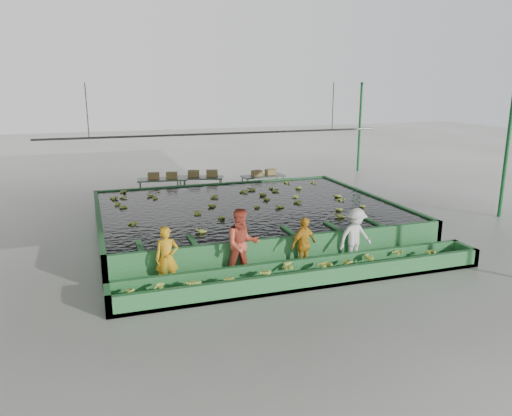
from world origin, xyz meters
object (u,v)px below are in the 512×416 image
object	(u,v)px
sorting_trough	(307,273)
worker_d	(355,237)
packing_table_right	(263,185)
worker_a	(167,258)
flotation_tank	(247,217)
box_stack_left	(163,179)
worker_b	(242,244)
worker_c	(304,245)
box_stack_mid	(203,177)
box_stack_right	(264,175)
packing_table_left	(163,189)
packing_table_mid	(200,187)

from	to	relation	value
sorting_trough	worker_d	size ratio (longest dim) A/B	6.12
worker_d	packing_table_right	size ratio (longest dim) A/B	0.84
sorting_trough	worker_a	world-z (taller)	worker_a
flotation_tank	box_stack_left	xyz separation A→B (m)	(-2.11, 5.34, 0.51)
worker_b	worker_c	size ratio (longest dim) A/B	1.25
flotation_tank	sorting_trough	bearing A→B (deg)	-90.00
flotation_tank	worker_a	distance (m)	5.52
worker_b	box_stack_left	xyz separation A→B (m)	(-0.61, 9.64, 0.02)
packing_table_right	box_stack_mid	size ratio (longest dim) A/B	1.47
worker_a	box_stack_right	xyz separation A→B (m)	(5.89, 9.42, 0.09)
worker_b	worker_d	distance (m)	3.31
worker_a	box_stack_left	xyz separation A→B (m)	(1.34, 9.64, 0.16)
worker_d	box_stack_left	bearing A→B (deg)	103.79
worker_b	flotation_tank	bearing A→B (deg)	71.65
packing_table_left	box_stack_right	distance (m)	4.60
flotation_tank	sorting_trough	xyz separation A→B (m)	(0.00, -5.10, -0.20)
worker_a	worker_b	xyz separation A→B (m)	(1.95, 0.00, 0.15)
sorting_trough	packing_table_right	world-z (taller)	packing_table_right
sorting_trough	worker_a	size ratio (longest dim) A/B	6.29
sorting_trough	packing_table_left	world-z (taller)	packing_table_left
worker_a	worker_b	bearing A→B (deg)	7.38
sorting_trough	box_stack_right	world-z (taller)	box_stack_right
box_stack_right	worker_b	bearing A→B (deg)	-112.69
sorting_trough	box_stack_right	size ratio (longest dim) A/B	8.71
sorting_trough	worker_b	distance (m)	1.83
sorting_trough	box_stack_mid	size ratio (longest dim) A/B	7.59
worker_d	box_stack_left	distance (m)	10.41
sorting_trough	packing_table_mid	size ratio (longest dim) A/B	4.87
flotation_tank	packing_table_right	xyz separation A→B (m)	(2.39, 5.07, -0.01)
packing_table_mid	packing_table_left	bearing A→B (deg)	-179.66
packing_table_right	box_stack_left	distance (m)	4.53
packing_table_right	packing_table_mid	bearing A→B (deg)	174.07
box_stack_right	box_stack_left	bearing A→B (deg)	177.24
worker_d	box_stack_mid	distance (m)	9.92
sorting_trough	box_stack_left	size ratio (longest dim) A/B	7.97
box_stack_mid	worker_d	bearing A→B (deg)	-77.52
flotation_tank	packing_table_mid	distance (m)	5.39
worker_c	packing_table_right	distance (m)	9.62
packing_table_right	box_stack_left	xyz separation A→B (m)	(-4.50, 0.27, 0.52)
packing_table_left	packing_table_mid	bearing A→B (deg)	0.34
packing_table_left	packing_table_right	xyz separation A→B (m)	(4.52, -0.29, -0.04)
worker_a	worker_d	size ratio (longest dim) A/B	0.97
packing_table_mid	worker_c	bearing A→B (deg)	-85.75
packing_table_right	box_stack_right	bearing A→B (deg)	41.04
sorting_trough	box_stack_mid	xyz separation A→B (m)	(-0.33, 10.49, 0.69)
flotation_tank	packing_table_left	xyz separation A→B (m)	(-2.13, 5.36, 0.03)
worker_c	box_stack_right	bearing A→B (deg)	53.85
worker_c	worker_d	world-z (taller)	worker_d
worker_b	box_stack_mid	world-z (taller)	worker_b
flotation_tank	worker_c	xyz separation A→B (m)	(0.24, -4.30, 0.30)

